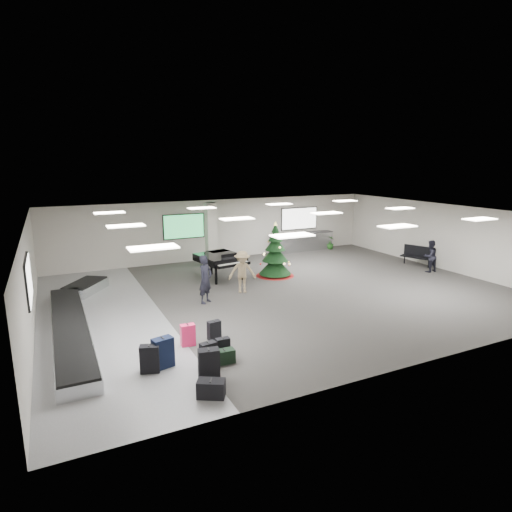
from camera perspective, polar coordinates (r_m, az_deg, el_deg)
name	(u,v)px	position (r m, az deg, el deg)	size (l,w,h in m)	color
ground	(283,293)	(17.45, 3.60, -4.90)	(18.00, 18.00, 0.00)	#34322F
room_envelope	(267,234)	(17.30, 1.51, 2.92)	(18.02, 14.02, 3.21)	beige
baggage_carousel	(74,319)	(15.24, -23.10, -7.73)	(2.28, 9.71, 0.43)	silver
service_counter	(301,242)	(25.36, 6.07, 1.88)	(4.05, 0.65, 1.08)	silver
suitcase_0	(209,365)	(10.79, -6.30, -14.19)	(0.55, 0.37, 0.81)	black
suitcase_1	(208,354)	(11.46, -6.40, -12.90)	(0.45, 0.29, 0.67)	black
pink_suitcase	(188,335)	(12.70, -9.07, -10.37)	(0.42, 0.25, 0.66)	#FC205B
suitcase_3	(214,330)	(13.02, -5.60, -9.82)	(0.41, 0.26, 0.60)	black
navy_suitcase	(163,353)	(11.56, -12.29, -12.48)	(0.58, 0.42, 0.83)	black
suitcase_5	(150,359)	(11.40, -13.98, -13.17)	(0.54, 0.40, 0.74)	black
green_duffel	(224,356)	(11.63, -4.28, -13.21)	(0.57, 0.29, 0.39)	black
suitcase_7	(223,347)	(11.93, -4.45, -12.07)	(0.38, 0.20, 0.56)	black
black_duffel	(211,389)	(10.17, -6.00, -17.19)	(0.72, 0.61, 0.43)	black
christmas_tree	(275,257)	(19.76, 2.57, -0.18)	(1.78, 1.78, 2.54)	maroon
grand_piano	(221,259)	(19.33, -4.72, -0.38)	(2.06, 2.49, 1.28)	black
bench	(418,255)	(23.28, 20.84, 0.17)	(1.08, 1.64, 0.99)	black
traveler_a	(205,279)	(16.09, -6.76, -3.10)	(0.66, 0.44, 1.82)	black
traveler_b	(242,272)	(17.25, -1.84, -2.12)	(1.11, 0.64, 1.72)	#97805D
traveler_bench	(430,256)	(22.05, 22.19, -0.03)	(0.75, 0.58, 1.54)	black
potted_plant_left	(274,248)	(24.12, 2.39, 1.05)	(0.45, 0.36, 0.82)	#164415
potted_plant_right	(330,243)	(26.18, 9.84, 1.77)	(0.44, 0.44, 0.79)	#164415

